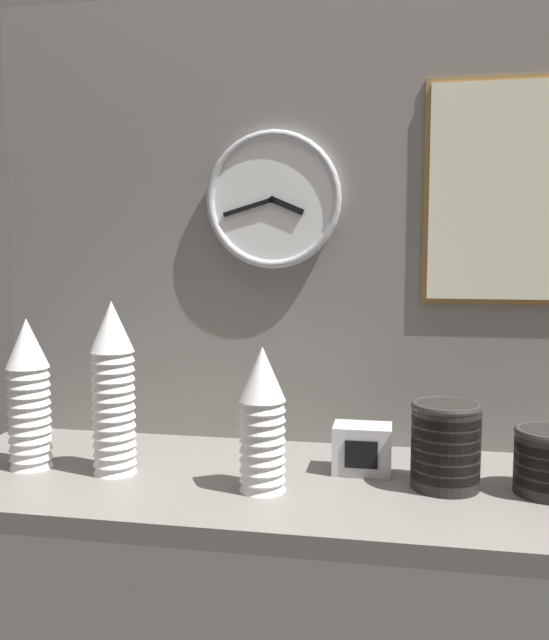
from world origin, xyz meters
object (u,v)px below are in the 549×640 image
object	(u,v)px
cup_stack_left	(113,388)
bowl_stack_right	(446,444)
cup_stack_far_left	(29,393)
wall_clock	(273,200)
cup_stack_center	(262,419)
menu_board	(529,191)
napkin_dispenser	(362,449)

from	to	relation	value
cup_stack_left	bowl_stack_right	size ratio (longest dim) A/B	2.13
cup_stack_far_left	wall_clock	distance (cm)	68.79
cup_stack_center	bowl_stack_right	bearing A→B (deg)	12.85
cup_stack_left	bowl_stack_right	bearing A→B (deg)	2.93
cup_stack_left	cup_stack_center	world-z (taller)	cup_stack_left
cup_stack_far_left	wall_clock	xyz separation A→B (cm)	(47.26, 27.69, 41.62)
cup_stack_center	cup_stack_far_left	xyz separation A→B (cm)	(-51.20, 4.48, 1.95)
cup_stack_left	wall_clock	distance (cm)	56.02
menu_board	cup_stack_center	bearing A→B (deg)	-147.81
menu_board	cup_stack_left	bearing A→B (deg)	-161.36
cup_stack_left	wall_clock	world-z (taller)	wall_clock
cup_stack_center	cup_stack_left	bearing A→B (deg)	172.06
cup_stack_left	napkin_dispenser	bearing A→B (deg)	10.68
wall_clock	napkin_dispenser	xyz separation A→B (cm)	(22.24, -18.16, -52.57)
napkin_dispenser	cup_stack_left	bearing A→B (deg)	-169.32
wall_clock	menu_board	bearing A→B (deg)	0.90
cup_stack_center	napkin_dispenser	bearing A→B (deg)	37.43
cup_stack_far_left	menu_board	world-z (taller)	menu_board
cup_stack_center	wall_clock	size ratio (longest dim) A/B	0.88
cup_stack_far_left	bowl_stack_right	size ratio (longest dim) A/B	1.90
cup_stack_center	menu_board	xyz separation A→B (cm)	(52.51, 33.06, 44.73)
bowl_stack_right	menu_board	xyz separation A→B (cm)	(17.85, 25.15, 49.98)
wall_clock	menu_board	world-z (taller)	menu_board
cup_stack_center	menu_board	bearing A→B (deg)	32.19
bowl_stack_right	menu_board	size ratio (longest dim) A/B	0.34
menu_board	napkin_dispenser	distance (cm)	66.47
cup_stack_center	napkin_dispenser	size ratio (longest dim) A/B	2.34
cup_stack_left	cup_stack_far_left	bearing A→B (deg)	-179.97
wall_clock	cup_stack_center	bearing A→B (deg)	-83.03
cup_stack_far_left	napkin_dispenser	size ratio (longest dim) A/B	2.66
wall_clock	menu_board	size ratio (longest dim) A/B	0.64
cup_stack_left	menu_board	bearing A→B (deg)	18.64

